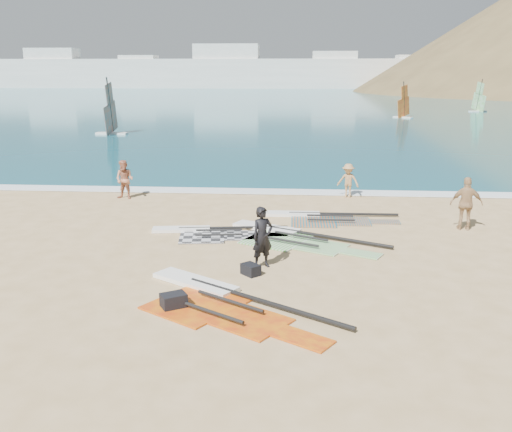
# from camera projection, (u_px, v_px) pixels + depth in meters

# --- Properties ---
(ground) EXTENTS (300.00, 300.00, 0.00)m
(ground) POSITION_uv_depth(u_px,v_px,m) (279.00, 291.00, 15.10)
(ground) COLOR tan
(ground) RESTS_ON ground
(sea) EXTENTS (300.00, 240.00, 0.06)m
(sea) POSITION_uv_depth(u_px,v_px,m) (297.00, 91.00, 142.46)
(sea) COLOR #0D495C
(sea) RESTS_ON ground
(surf_line) EXTENTS (300.00, 1.20, 0.04)m
(surf_line) POSITION_uv_depth(u_px,v_px,m) (288.00, 193.00, 26.97)
(surf_line) COLOR white
(surf_line) RESTS_ON ground
(far_town) EXTENTS (160.00, 8.00, 12.00)m
(far_town) POSITION_uv_depth(u_px,v_px,m) (242.00, 72.00, 159.82)
(far_town) COLOR white
(far_town) RESTS_ON ground
(rig_grey) EXTENTS (4.95, 2.17, 0.19)m
(rig_grey) POSITION_uv_depth(u_px,v_px,m) (208.00, 233.00, 20.27)
(rig_grey) COLOR #28282A
(rig_grey) RESTS_ON ground
(rig_green) EXTENTS (5.55, 4.09, 0.20)m
(rig_green) POSITION_uv_depth(u_px,v_px,m) (290.00, 236.00, 19.81)
(rig_green) COLOR green
(rig_green) RESTS_ON ground
(rig_orange) EXTENTS (5.35, 2.10, 0.20)m
(rig_orange) POSITION_uv_depth(u_px,v_px,m) (318.00, 218.00, 22.30)
(rig_orange) COLOR orange
(rig_orange) RESTS_ON ground
(rig_red) EXTENTS (5.41, 4.71, 0.20)m
(rig_red) POSITION_uv_depth(u_px,v_px,m) (217.00, 299.00, 14.43)
(rig_red) COLOR red
(rig_red) RESTS_ON ground
(gear_bag_near) EXTENTS (0.74, 0.68, 0.38)m
(gear_bag_near) POSITION_uv_depth(u_px,v_px,m) (174.00, 301.00, 13.97)
(gear_bag_near) COLOR black
(gear_bag_near) RESTS_ON ground
(gear_bag_far) EXTENTS (0.63, 0.64, 0.32)m
(gear_bag_far) POSITION_uv_depth(u_px,v_px,m) (251.00, 270.00, 16.25)
(gear_bag_far) COLOR black
(gear_bag_far) RESTS_ON ground
(person_wetsuit) EXTENTS (0.80, 0.74, 1.84)m
(person_wetsuit) POSITION_uv_depth(u_px,v_px,m) (262.00, 237.00, 16.70)
(person_wetsuit) COLOR black
(person_wetsuit) RESTS_ON ground
(beachgoer_left) EXTENTS (0.97, 0.82, 1.75)m
(beachgoer_left) POSITION_uv_depth(u_px,v_px,m) (125.00, 180.00, 25.51)
(beachgoer_left) COLOR #B67253
(beachgoer_left) RESTS_ON ground
(beachgoer_mid) EXTENTS (1.14, 0.88, 1.55)m
(beachgoer_mid) POSITION_uv_depth(u_px,v_px,m) (348.00, 181.00, 25.81)
(beachgoer_mid) COLOR #AB8151
(beachgoer_mid) RESTS_ON ground
(beachgoer_back) EXTENTS (1.18, 0.57, 1.95)m
(beachgoer_back) POSITION_uv_depth(u_px,v_px,m) (466.00, 204.00, 20.58)
(beachgoer_back) COLOR tan
(beachgoer_back) RESTS_ON ground
(windsurfer_left) EXTENTS (2.75, 3.36, 5.00)m
(windsurfer_left) POSITION_uv_depth(u_px,v_px,m) (111.00, 118.00, 49.87)
(windsurfer_left) COLOR white
(windsurfer_left) RESTS_ON ground
(windsurfer_centre) EXTENTS (2.21, 2.22, 4.22)m
(windsurfer_centre) POSITION_uv_depth(u_px,v_px,m) (404.00, 107.00, 66.26)
(windsurfer_centre) COLOR white
(windsurfer_centre) RESTS_ON ground
(windsurfer_right) EXTENTS (2.46, 2.74, 4.32)m
(windsurfer_right) POSITION_uv_depth(u_px,v_px,m) (479.00, 102.00, 75.36)
(windsurfer_right) COLOR white
(windsurfer_right) RESTS_ON ground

